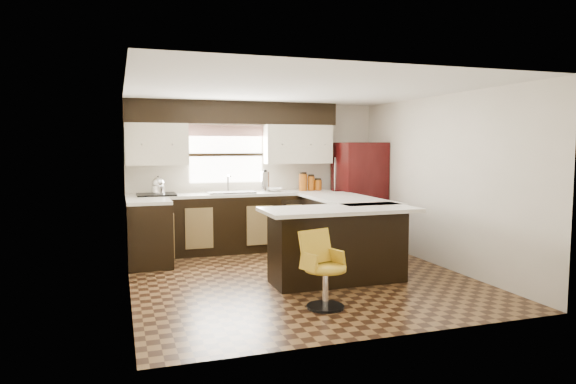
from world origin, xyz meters
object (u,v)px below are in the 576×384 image
object	(u,v)px
peninsula_return	(338,246)
bar_chair	(326,270)
refrigerator	(359,194)
peninsula_long	(344,232)

from	to	relation	value
peninsula_return	bar_chair	xyz separation A→B (m)	(-0.54, -0.91, -0.04)
peninsula_return	refrigerator	distance (m)	2.53
peninsula_long	bar_chair	size ratio (longest dim) A/B	2.40
peninsula_long	peninsula_return	distance (m)	1.11
peninsula_long	bar_chair	world-z (taller)	peninsula_long
peninsula_return	bar_chair	distance (m)	1.06
peninsula_long	peninsula_return	bearing A→B (deg)	-118.30
peninsula_return	refrigerator	xyz separation A→B (m)	(1.33, 2.11, 0.43)
peninsula_return	refrigerator	bearing A→B (deg)	57.78
refrigerator	peninsula_return	bearing A→B (deg)	-122.22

